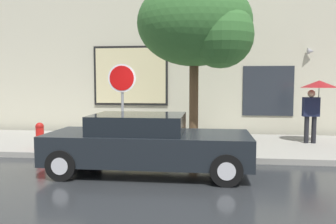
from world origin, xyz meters
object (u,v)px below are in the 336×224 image
object	(u,v)px
parked_car	(147,144)
street_tree	(199,26)
fire_hydrant	(40,136)
pedestrian_with_umbrella	(317,92)
stop_sign	(122,90)

from	to	relation	value
parked_car	street_tree	xyz separation A→B (m)	(1.08, 2.19, 2.89)
fire_hydrant	street_tree	size ratio (longest dim) A/B	0.16
street_tree	parked_car	bearing A→B (deg)	-116.33
parked_car	pedestrian_with_umbrella	xyz separation A→B (m)	(4.61, 3.47, 1.05)
parked_car	fire_hydrant	xyz separation A→B (m)	(-3.33, 1.62, -0.15)
fire_hydrant	stop_sign	world-z (taller)	stop_sign
street_tree	stop_sign	distance (m)	2.75
stop_sign	pedestrian_with_umbrella	bearing A→B (deg)	18.68
fire_hydrant	pedestrian_with_umbrella	world-z (taller)	pedestrian_with_umbrella
pedestrian_with_umbrella	stop_sign	bearing A→B (deg)	-161.32
stop_sign	street_tree	bearing A→B (deg)	16.35
pedestrian_with_umbrella	street_tree	world-z (taller)	street_tree
fire_hydrant	stop_sign	xyz separation A→B (m)	(2.38, -0.03, 1.30)
pedestrian_with_umbrella	stop_sign	size ratio (longest dim) A/B	0.82
pedestrian_with_umbrella	stop_sign	world-z (taller)	stop_sign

